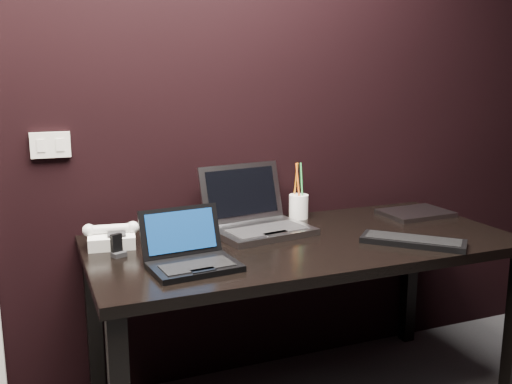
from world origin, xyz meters
name	(u,v)px	position (x,y,z in m)	size (l,w,h in m)	color
wall_back	(201,96)	(0.00, 1.80, 1.30)	(4.00, 4.00, 0.00)	black
wall_switch	(50,145)	(-0.62, 1.79, 1.12)	(0.15, 0.02, 0.10)	silver
desk	(304,258)	(0.30, 1.40, 0.66)	(1.70, 0.80, 0.74)	black
netbook	(191,256)	(-0.21, 1.25, 0.78)	(0.32, 0.29, 0.19)	black
silver_laptop	(257,220)	(0.17, 1.58, 0.79)	(0.44, 0.41, 0.27)	#999A9F
ext_keyboard	(413,241)	(0.67, 1.18, 0.75)	(0.38, 0.37, 0.03)	black
closed_laptop	(415,213)	(0.97, 1.56, 0.75)	(0.32, 0.24, 0.02)	gray
desk_phone	(111,237)	(-0.43, 1.59, 0.78)	(0.22, 0.18, 0.10)	white
mobile_phone	(117,248)	(-0.43, 1.46, 0.77)	(0.06, 0.05, 0.08)	black
pen_cup	(299,205)	(0.43, 1.72, 0.80)	(0.11, 0.11, 0.26)	white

